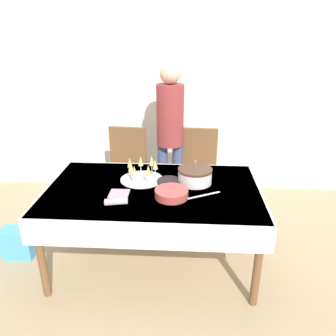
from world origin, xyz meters
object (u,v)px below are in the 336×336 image
at_px(birthday_cake, 195,176).
at_px(gift_bag, 18,243).
at_px(champagne_tray, 142,171).
at_px(dining_chair_far_left, 126,169).
at_px(person_standing, 170,127).
at_px(plate_stack_dessert, 169,182).
at_px(plate_stack_main, 172,193).
at_px(dining_chair_far_right, 197,170).

height_order(birthday_cake, gift_bag, birthday_cake).
bearing_deg(gift_bag, champagne_tray, 7.79).
height_order(dining_chair_far_left, gift_bag, dining_chair_far_left).
bearing_deg(gift_bag, person_standing, 34.74).
bearing_deg(plate_stack_dessert, plate_stack_main, -82.81).
relative_size(dining_chair_far_right, birthday_cake, 3.38).
height_order(dining_chair_far_left, person_standing, person_standing).
bearing_deg(plate_stack_main, dining_chair_far_left, 118.39).
bearing_deg(plate_stack_main, champagne_tray, 131.83).
bearing_deg(gift_bag, dining_chair_far_right, 27.55).
xyz_separation_m(champagne_tray, plate_stack_main, (0.27, -0.30, -0.05)).
xyz_separation_m(plate_stack_main, plate_stack_dessert, (-0.03, 0.24, -0.02)).
relative_size(champagne_tray, gift_bag, 1.30).
bearing_deg(person_standing, plate_stack_dessert, -87.45).
xyz_separation_m(champagne_tray, plate_stack_dessert, (0.24, -0.06, -0.07)).
distance_m(dining_chair_far_left, person_standing, 0.65).
distance_m(dining_chair_far_left, plate_stack_main, 1.15).
distance_m(plate_stack_main, plate_stack_dessert, 0.24).
bearing_deg(plate_stack_dessert, dining_chair_far_right, 70.88).
xyz_separation_m(dining_chair_far_left, gift_bag, (-0.85, -0.84, -0.39)).
height_order(dining_chair_far_right, plate_stack_main, dining_chair_far_right).
height_order(dining_chair_far_left, plate_stack_dessert, dining_chair_far_left).
height_order(plate_stack_dessert, person_standing, person_standing).
relative_size(dining_chair_far_left, person_standing, 0.59).
bearing_deg(dining_chair_far_right, plate_stack_main, -103.05).
distance_m(champagne_tray, person_standing, 0.81).
height_order(plate_stack_dessert, gift_bag, plate_stack_dessert).
distance_m(champagne_tray, plate_stack_dessert, 0.25).
bearing_deg(dining_chair_far_left, dining_chair_far_right, 0.02).
relative_size(champagne_tray, plate_stack_dessert, 1.79).
bearing_deg(plate_stack_dessert, champagne_tray, 166.14).
bearing_deg(person_standing, plate_stack_main, -86.39).
distance_m(plate_stack_dessert, person_standing, 0.85).
height_order(dining_chair_far_right, plate_stack_dessert, dining_chair_far_right).
xyz_separation_m(dining_chair_far_left, plate_stack_dessert, (0.50, -0.75, 0.21)).
distance_m(champagne_tray, gift_bag, 1.31).
relative_size(plate_stack_dessert, person_standing, 0.13).
xyz_separation_m(dining_chair_far_left, birthday_cake, (0.72, -0.72, 0.26)).
relative_size(birthday_cake, champagne_tray, 0.78).
relative_size(dining_chair_far_right, champagne_tray, 2.63).
xyz_separation_m(birthday_cake, person_standing, (-0.25, 0.79, 0.19)).
height_order(dining_chair_far_left, plate_stack_main, dining_chair_far_left).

